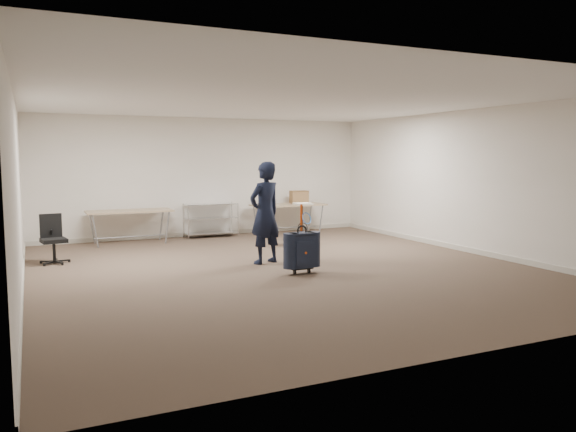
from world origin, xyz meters
name	(u,v)px	position (x,y,z in m)	size (l,w,h in m)	color
ground	(284,269)	(0.00, 0.00, 0.00)	(9.00, 9.00, 0.00)	brown
room_shell	(254,253)	(0.00, 1.38, 0.05)	(8.00, 9.00, 9.00)	silver
folding_table_left	(129,213)	(-1.90, 3.95, 0.68)	(1.80, 0.75, 0.73)	#8E7A57
folding_table_right	(288,206)	(1.90, 3.95, 0.68)	(1.80, 0.75, 0.73)	#8E7A57
wire_shelf	(211,218)	(0.00, 4.20, 0.44)	(1.22, 0.47, 0.80)	silver
person	(265,213)	(-0.10, 0.61, 0.90)	(0.66, 0.43, 1.80)	black
suitcase	(302,250)	(0.09, -0.48, 0.38)	(0.42, 0.25, 1.13)	black
office_chair	(54,249)	(-3.50, 2.17, 0.26)	(0.53, 0.53, 0.87)	black
equipment_cart	(303,235)	(1.37, 2.06, 0.24)	(0.50, 0.50, 0.92)	beige
cardboard_box	(299,197)	(2.24, 4.05, 0.89)	(0.42, 0.31, 0.31)	brown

